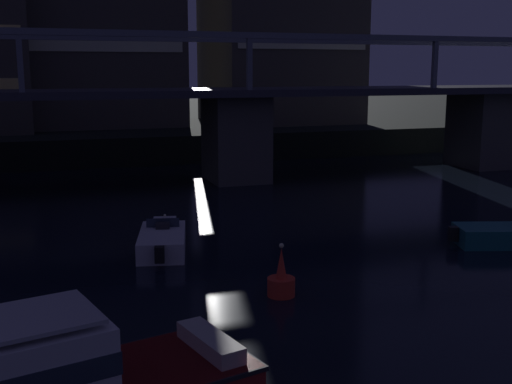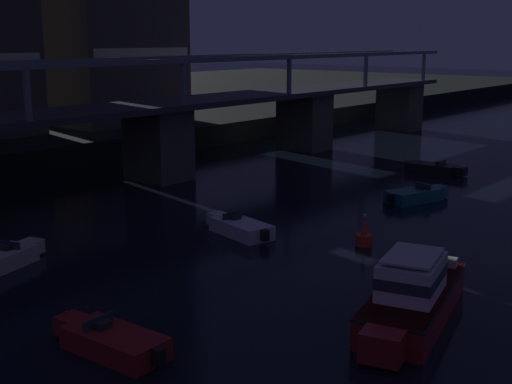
# 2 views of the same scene
# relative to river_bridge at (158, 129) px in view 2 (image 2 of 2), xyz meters

# --- Properties ---
(river_bridge) EXTENTS (83.37, 6.40, 9.38)m
(river_bridge) POSITION_rel_river_bridge_xyz_m (0.00, 0.00, 0.00)
(river_bridge) COLOR #4C4944
(river_bridge) RESTS_ON ground
(cabin_cruiser_near_left) EXTENTS (9.37, 4.55, 2.79)m
(cabin_cruiser_near_left) POSITION_rel_river_bridge_xyz_m (-12.47, -28.15, -2.96)
(cabin_cruiser_near_left) COLOR maroon
(cabin_cruiser_near_left) RESTS_ON ground
(speedboat_near_right) EXTENTS (1.99, 5.22, 1.16)m
(speedboat_near_right) POSITION_rel_river_bridge_xyz_m (-21.80, -21.30, -3.60)
(speedboat_near_right) COLOR maroon
(speedboat_near_right) RESTS_ON ground
(speedboat_mid_left) EXTENTS (1.92, 5.21, 1.16)m
(speedboat_mid_left) POSITION_rel_river_bridge_xyz_m (15.95, -15.53, -3.60)
(speedboat_mid_left) COLOR black
(speedboat_mid_left) RESTS_ON ground
(speedboat_mid_center) EXTENTS (5.15, 2.89, 1.16)m
(speedboat_mid_center) POSITION_rel_river_bridge_xyz_m (6.18, -18.87, -3.60)
(speedboat_mid_center) COLOR #196066
(speedboat_mid_center) RESTS_ON ground
(speedboat_far_left) EXTENTS (5.17, 2.82, 1.16)m
(speedboat_far_left) POSITION_rel_river_bridge_xyz_m (-19.40, -9.92, -3.60)
(speedboat_far_left) COLOR beige
(speedboat_far_left) RESTS_ON ground
(speedboat_far_right) EXTENTS (2.63, 5.21, 1.16)m
(speedboat_far_right) POSITION_rel_river_bridge_xyz_m (-7.65, -14.96, -3.60)
(speedboat_far_right) COLOR silver
(speedboat_far_right) RESTS_ON ground
(channel_buoy) EXTENTS (0.90, 0.90, 1.76)m
(channel_buoy) POSITION_rel_river_bridge_xyz_m (-5.00, -21.51, -3.53)
(channel_buoy) COLOR red
(channel_buoy) RESTS_ON ground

